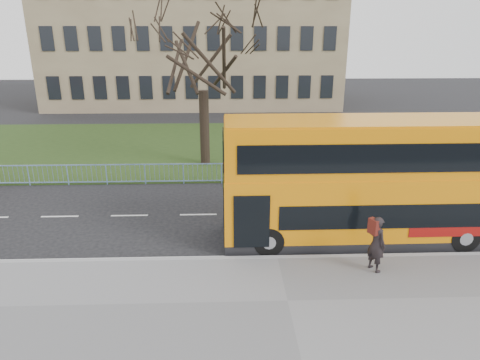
# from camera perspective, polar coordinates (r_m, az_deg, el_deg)

# --- Properties ---
(ground) EXTENTS (120.00, 120.00, 0.00)m
(ground) POSITION_cam_1_polar(r_m,az_deg,el_deg) (16.66, 4.36, -7.94)
(ground) COLOR black
(ground) RESTS_ON ground
(kerb) EXTENTS (80.00, 0.20, 0.14)m
(kerb) POSITION_cam_1_polar(r_m,az_deg,el_deg) (15.28, 4.99, -10.34)
(kerb) COLOR gray
(kerb) RESTS_ON ground
(grass_verge) EXTENTS (80.00, 15.40, 0.08)m
(grass_verge) POSITION_cam_1_polar(r_m,az_deg,el_deg) (30.05, 1.46, 4.61)
(grass_verge) COLOR #1F3413
(grass_verge) RESTS_ON ground
(guard_railing) EXTENTS (40.00, 0.12, 1.10)m
(guard_railing) POSITION_cam_1_polar(r_m,az_deg,el_deg) (22.54, 2.62, 0.96)
(guard_railing) COLOR #7CA0DE
(guard_railing) RESTS_ON ground
(bare_tree) EXTENTS (7.23, 7.23, 10.33)m
(bare_tree) POSITION_cam_1_polar(r_m,az_deg,el_deg) (24.88, -4.95, 13.70)
(bare_tree) COLOR black
(bare_tree) RESTS_ON grass_verge
(civic_building) EXTENTS (30.00, 15.00, 14.00)m
(civic_building) POSITION_cam_1_polar(r_m,az_deg,el_deg) (49.85, -6.00, 18.37)
(civic_building) COLOR #7F6B50
(civic_building) RESTS_ON ground
(yellow_bus) EXTENTS (10.98, 2.69, 4.59)m
(yellow_bus) POSITION_cam_1_polar(r_m,az_deg,el_deg) (16.52, 17.21, 0.25)
(yellow_bus) COLOR orange
(yellow_bus) RESTS_ON ground
(pedestrian) EXTENTS (0.72, 0.82, 1.90)m
(pedestrian) POSITION_cam_1_polar(r_m,az_deg,el_deg) (14.68, 17.73, -8.12)
(pedestrian) COLOR black
(pedestrian) RESTS_ON pavement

